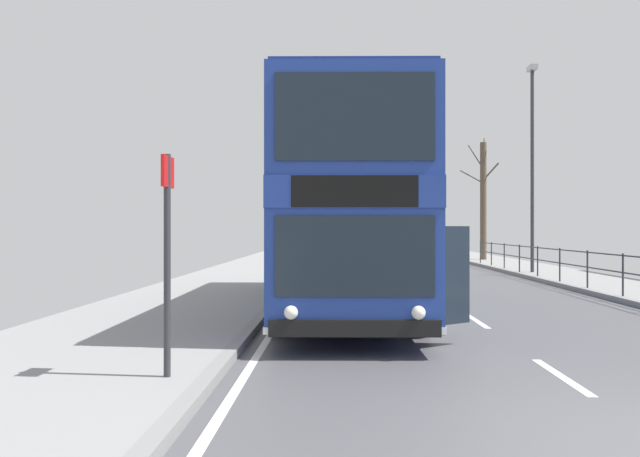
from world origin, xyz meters
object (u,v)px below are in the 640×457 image
(double_decker_bus_main, at_px, (344,210))
(street_lamp_far_side, at_px, (532,153))
(bare_tree_far_00, at_px, (483,199))
(bus_stop_sign_near, at_px, (167,239))

(double_decker_bus_main, relative_size, street_lamp_far_side, 1.37)
(double_decker_bus_main, distance_m, bare_tree_far_00, 22.91)
(street_lamp_far_side, xyz_separation_m, bare_tree_far_00, (0.48, 10.49, -1.31))
(street_lamp_far_side, bearing_deg, double_decker_bus_main, -124.64)
(bus_stop_sign_near, xyz_separation_m, street_lamp_far_side, (9.66, 18.05, 3.11))
(bare_tree_far_00, bearing_deg, double_decker_bus_main, -110.55)
(bus_stop_sign_near, bearing_deg, double_decker_bus_main, 73.46)
(bus_stop_sign_near, height_order, street_lamp_far_side, street_lamp_far_side)
(double_decker_bus_main, relative_size, bus_stop_sign_near, 4.38)
(bus_stop_sign_near, xyz_separation_m, bare_tree_far_00, (10.14, 28.54, 1.79))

